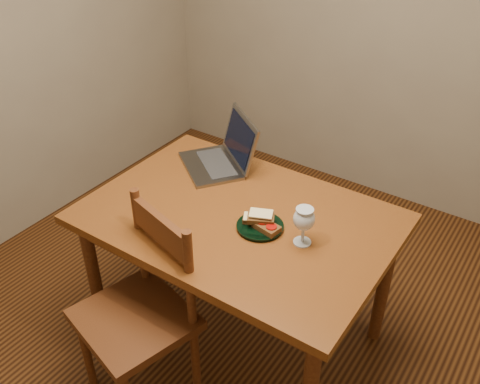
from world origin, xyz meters
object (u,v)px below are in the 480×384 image
Objects in this scene: table at (239,231)px; chair at (138,306)px; milk_glass at (303,226)px; plate at (260,227)px; laptop at (224,153)px.

chair is at bearing -108.75° from table.
table is 7.76× the size of milk_glass.
chair reaches higher than plate.
table is 2.85× the size of laptop.
chair is at bearing -135.38° from milk_glass.
table is 0.45m from laptop.
laptop is (-0.13, 0.79, 0.30)m from chair.
table is 0.16m from plate.
milk_glass reaches higher than chair.
chair is (-0.16, -0.48, -0.15)m from table.
milk_glass is (0.48, 0.47, 0.32)m from chair.
chair is 0.59m from plate.
plate is at bearing -175.08° from milk_glass.
laptop reaches higher than plate.
chair is 0.86m from laptop.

